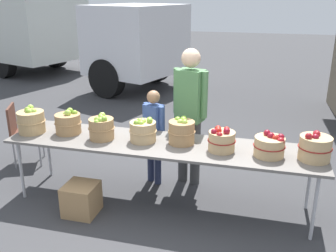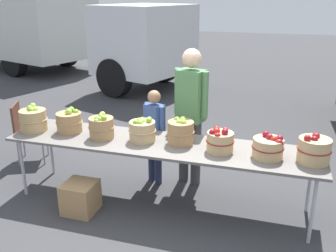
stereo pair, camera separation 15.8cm
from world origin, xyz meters
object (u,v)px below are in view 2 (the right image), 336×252
apple_basket_green_0 (33,119)px  apple_basket_green_1 (69,122)px  market_table (160,146)px  apple_basket_red_0 (220,141)px  vendor_adult (191,107)px  folding_chair (26,128)px  box_truck (48,22)px  child_customer (155,130)px  produce_crate (80,197)px  apple_basket_red_1 (268,147)px  apple_basket_green_3 (142,130)px  apple_basket_green_4 (181,132)px  apple_basket_red_2 (314,150)px  apple_basket_green_2 (101,127)px

apple_basket_green_0 → apple_basket_green_1: size_ratio=1.05×
market_table → apple_basket_red_0: (0.67, -0.03, 0.15)m
vendor_adult → folding_chair: 2.46m
box_truck → folding_chair: size_ratio=9.28×
apple_basket_green_0 → box_truck: 7.39m
child_customer → produce_crate: 1.21m
apple_basket_red_1 → vendor_adult: vendor_adult is taller
produce_crate → apple_basket_green_1: bearing=126.7°
apple_basket_red_0 → folding_chair: size_ratio=0.35×
apple_basket_green_1 → apple_basket_red_0: apple_basket_green_1 is taller
apple_basket_green_0 → apple_basket_green_3: size_ratio=1.06×
apple_basket_green_0 → apple_basket_green_4: apple_basket_green_0 is taller
apple_basket_green_3 → apple_basket_red_0: apple_basket_green_3 is taller
apple_basket_red_1 → apple_basket_green_0: bearing=-179.8°
produce_crate → box_truck: bearing=125.0°
apple_basket_green_1 → produce_crate: size_ratio=0.91×
apple_basket_green_4 → child_customer: (-0.45, 0.41, -0.17)m
market_table → apple_basket_red_2: size_ratio=10.54×
child_customer → apple_basket_green_3: bearing=118.7°
apple_basket_green_0 → apple_basket_green_1: 0.44m
apple_basket_red_1 → vendor_adult: size_ratio=0.19×
apple_basket_red_1 → apple_basket_red_2: bearing=2.6°
apple_basket_green_2 → vendor_adult: size_ratio=0.17×
vendor_adult → child_customer: bearing=31.9°
market_table → vendor_adult: size_ratio=2.03×
apple_basket_red_0 → folding_chair: 2.95m
folding_chair → produce_crate: (1.41, -1.00, -0.33)m
apple_basket_green_0 → apple_basket_red_1: 2.75m
apple_basket_red_1 → folding_chair: 3.44m
apple_basket_green_2 → apple_basket_red_2: bearing=0.4°
apple_basket_red_0 → apple_basket_red_2: 0.93m
apple_basket_green_3 → apple_basket_red_0: bearing=-3.3°
apple_basket_green_4 → apple_basket_red_1: bearing=-6.7°
vendor_adult → apple_basket_green_1: bearing=38.8°
apple_basket_green_2 → apple_basket_green_4: apple_basket_green_4 is taller
folding_chair → vendor_adult: bearing=-114.0°
apple_basket_green_1 → apple_basket_green_4: (1.37, 0.03, 0.01)m
apple_basket_green_4 → apple_basket_red_2: size_ratio=0.92×
apple_basket_green_3 → apple_basket_red_1: bearing=-2.6°
child_customer → box_truck: size_ratio=0.15×
market_table → apple_basket_green_4: size_ratio=11.43×
folding_chair → produce_crate: bearing=-150.2°
apple_basket_green_2 → apple_basket_green_3: (0.48, 0.06, -0.01)m
apple_basket_red_2 → apple_basket_green_2: bearing=-179.6°
apple_basket_green_2 → apple_basket_red_1: 1.85m
apple_basket_green_2 → folding_chair: 1.67m
market_table → apple_basket_red_0: bearing=-2.8°
apple_basket_green_2 → child_customer: child_customer is taller
apple_basket_green_4 → apple_basket_red_0: 0.46m
apple_basket_red_2 → child_customer: 1.90m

